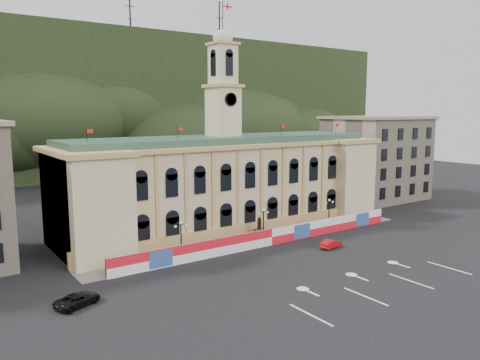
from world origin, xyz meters
TOP-DOWN VIEW (x-y plane):
  - ground at (0.00, 0.00)m, footprint 260.00×260.00m
  - lane_markings at (0.00, -5.00)m, footprint 26.00×10.00m
  - hill_ridge at (0.03, 121.99)m, footprint 230.00×80.00m
  - city_hall at (0.00, 27.63)m, footprint 56.20×17.60m
  - side_building_right at (43.00, 30.93)m, footprint 21.00×17.00m
  - hoarding_fence at (0.06, 15.07)m, footprint 50.00×0.44m
  - pavement at (0.00, 17.75)m, footprint 56.00×5.50m
  - statue at (0.00, 18.00)m, footprint 1.40×1.40m
  - lamp_left at (-14.00, 17.00)m, footprint 1.96×0.44m
  - lamp_center at (0.00, 17.00)m, footprint 1.96×0.44m
  - lamp_right at (14.00, 17.00)m, footprint 1.96×0.44m
  - red_sedan at (6.13, 8.88)m, footprint 2.37×4.21m
  - black_suv at (-30.00, 9.27)m, footprint 5.59×6.39m

SIDE VIEW (x-z plane):
  - ground at x=0.00m, z-range 0.00..0.00m
  - lane_markings at x=0.00m, z-range -0.01..0.01m
  - pavement at x=0.00m, z-range 0.00..0.16m
  - red_sedan at x=6.13m, z-range 0.00..1.27m
  - black_suv at x=-30.00m, z-range 0.00..1.35m
  - statue at x=0.00m, z-range -0.67..3.05m
  - hoarding_fence at x=0.06m, z-range 0.00..2.50m
  - lamp_left at x=-14.00m, z-range 0.50..5.65m
  - lamp_center at x=0.00m, z-range 0.50..5.65m
  - lamp_right at x=14.00m, z-range 0.50..5.65m
  - city_hall at x=0.00m, z-range -10.70..26.40m
  - side_building_right at x=43.00m, z-range 0.03..18.63m
  - hill_ridge at x=0.03m, z-range -12.52..51.48m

